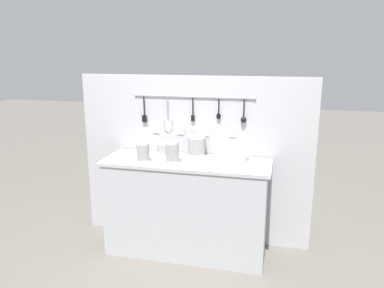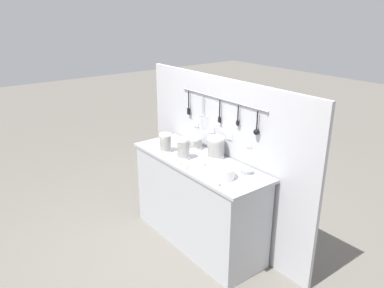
{
  "view_description": "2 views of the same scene",
  "coord_description": "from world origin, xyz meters",
  "px_view_note": "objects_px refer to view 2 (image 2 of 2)",
  "views": [
    {
      "loc": [
        0.84,
        -3.3,
        1.95
      ],
      "look_at": [
        0.06,
        -0.01,
        1.11
      ],
      "focal_mm": 35.0,
      "sensor_mm": 36.0,
      "label": 1
    },
    {
      "loc": [
        2.68,
        -2.13,
        2.38
      ],
      "look_at": [
        -0.07,
        -0.02,
        1.09
      ],
      "focal_mm": 35.0,
      "sensor_mm": 36.0,
      "label": 2
    }
  ],
  "objects_px": {
    "bowl_stack_tall_left": "(216,147)",
    "bowl_stack_wide_centre": "(165,143)",
    "cup_front_right": "(180,164)",
    "bowl_stack_nested_right": "(195,143)",
    "cup_front_left": "(180,151)",
    "cup_beside_plates": "(217,184)",
    "cup_mid_row": "(211,163)",
    "cup_back_left": "(185,167)",
    "cup_centre": "(203,164)",
    "bowl_stack_back_corner": "(183,149)",
    "steel_mixing_bowl": "(247,171)",
    "cup_by_caddy": "(164,137)",
    "plate_stack": "(222,173)"
  },
  "relations": [
    {
      "from": "cup_beside_plates",
      "to": "cup_front_left",
      "type": "height_order",
      "value": "same"
    },
    {
      "from": "bowl_stack_tall_left",
      "to": "cup_front_right",
      "type": "height_order",
      "value": "bowl_stack_tall_left"
    },
    {
      "from": "bowl_stack_nested_right",
      "to": "cup_back_left",
      "type": "xyz_separation_m",
      "value": [
        0.36,
        -0.4,
        -0.05
      ]
    },
    {
      "from": "bowl_stack_back_corner",
      "to": "cup_back_left",
      "type": "distance_m",
      "value": 0.26
    },
    {
      "from": "plate_stack",
      "to": "cup_front_left",
      "type": "bearing_deg",
      "value": 175.08
    },
    {
      "from": "cup_mid_row",
      "to": "cup_back_left",
      "type": "distance_m",
      "value": 0.26
    },
    {
      "from": "cup_by_caddy",
      "to": "steel_mixing_bowl",
      "type": "bearing_deg",
      "value": 3.8
    },
    {
      "from": "cup_mid_row",
      "to": "bowl_stack_tall_left",
      "type": "bearing_deg",
      "value": 124.55
    },
    {
      "from": "steel_mixing_bowl",
      "to": "bowl_stack_tall_left",
      "type": "bearing_deg",
      "value": 178.43
    },
    {
      "from": "steel_mixing_bowl",
      "to": "cup_by_caddy",
      "type": "relative_size",
      "value": 2.41
    },
    {
      "from": "steel_mixing_bowl",
      "to": "bowl_stack_wide_centre",
      "type": "bearing_deg",
      "value": -161.82
    },
    {
      "from": "plate_stack",
      "to": "cup_mid_row",
      "type": "distance_m",
      "value": 0.31
    },
    {
      "from": "bowl_stack_nested_right",
      "to": "bowl_stack_tall_left",
      "type": "bearing_deg",
      "value": 1.76
    },
    {
      "from": "steel_mixing_bowl",
      "to": "cup_back_left",
      "type": "xyz_separation_m",
      "value": [
        -0.42,
        -0.39,
        0.0
      ]
    },
    {
      "from": "bowl_stack_back_corner",
      "to": "cup_front_left",
      "type": "height_order",
      "value": "bowl_stack_back_corner"
    },
    {
      "from": "cup_back_left",
      "to": "bowl_stack_wide_centre",
      "type": "bearing_deg",
      "value": 168.41
    },
    {
      "from": "bowl_stack_back_corner",
      "to": "cup_beside_plates",
      "type": "relative_size",
      "value": 4.38
    },
    {
      "from": "bowl_stack_wide_centre",
      "to": "cup_front_right",
      "type": "bearing_deg",
      "value": -14.05
    },
    {
      "from": "cup_by_caddy",
      "to": "bowl_stack_wide_centre",
      "type": "bearing_deg",
      "value": -31.77
    },
    {
      "from": "bowl_stack_wide_centre",
      "to": "cup_centre",
      "type": "bearing_deg",
      "value": 8.06
    },
    {
      "from": "bowl_stack_back_corner",
      "to": "cup_mid_row",
      "type": "distance_m",
      "value": 0.32
    },
    {
      "from": "cup_beside_plates",
      "to": "cup_back_left",
      "type": "relative_size",
      "value": 1.0
    },
    {
      "from": "plate_stack",
      "to": "cup_back_left",
      "type": "height_order",
      "value": "plate_stack"
    },
    {
      "from": "cup_centre",
      "to": "cup_by_caddy",
      "type": "bearing_deg",
      "value": 171.0
    },
    {
      "from": "cup_beside_plates",
      "to": "bowl_stack_wide_centre",
      "type": "bearing_deg",
      "value": 174.36
    },
    {
      "from": "bowl_stack_back_corner",
      "to": "steel_mixing_bowl",
      "type": "distance_m",
      "value": 0.69
    },
    {
      "from": "cup_centre",
      "to": "cup_beside_plates",
      "type": "xyz_separation_m",
      "value": [
        0.4,
        -0.17,
        0.0
      ]
    },
    {
      "from": "cup_mid_row",
      "to": "cup_back_left",
      "type": "bearing_deg",
      "value": -106.71
    },
    {
      "from": "cup_centre",
      "to": "bowl_stack_wide_centre",
      "type": "bearing_deg",
      "value": -171.94
    },
    {
      "from": "plate_stack",
      "to": "steel_mixing_bowl",
      "type": "relative_size",
      "value": 1.9
    },
    {
      "from": "steel_mixing_bowl",
      "to": "cup_centre",
      "type": "bearing_deg",
      "value": -149.31
    },
    {
      "from": "bowl_stack_nested_right",
      "to": "cup_front_left",
      "type": "bearing_deg",
      "value": -91.55
    },
    {
      "from": "plate_stack",
      "to": "cup_mid_row",
      "type": "bearing_deg",
      "value": 159.03
    },
    {
      "from": "bowl_stack_tall_left",
      "to": "cup_by_caddy",
      "type": "relative_size",
      "value": 4.36
    },
    {
      "from": "cup_by_caddy",
      "to": "cup_front_right",
      "type": "bearing_deg",
      "value": -22.9
    },
    {
      "from": "steel_mixing_bowl",
      "to": "cup_centre",
      "type": "distance_m",
      "value": 0.43
    },
    {
      "from": "cup_front_right",
      "to": "cup_front_left",
      "type": "distance_m",
      "value": 0.34
    },
    {
      "from": "steel_mixing_bowl",
      "to": "cup_mid_row",
      "type": "relative_size",
      "value": 2.41
    },
    {
      "from": "bowl_stack_tall_left",
      "to": "cup_front_right",
      "type": "relative_size",
      "value": 4.36
    },
    {
      "from": "bowl_stack_tall_left",
      "to": "bowl_stack_wide_centre",
      "type": "bearing_deg",
      "value": -145.3
    },
    {
      "from": "bowl_stack_back_corner",
      "to": "cup_front_right",
      "type": "height_order",
      "value": "bowl_stack_back_corner"
    },
    {
      "from": "bowl_stack_tall_left",
      "to": "cup_beside_plates",
      "type": "bearing_deg",
      "value": -39.56
    },
    {
      "from": "cup_mid_row",
      "to": "cup_by_caddy",
      "type": "xyz_separation_m",
      "value": [
        -0.9,
        0.06,
        0.0
      ]
    },
    {
      "from": "bowl_stack_wide_centre",
      "to": "cup_centre",
      "type": "relative_size",
      "value": 3.98
    },
    {
      "from": "plate_stack",
      "to": "cup_beside_plates",
      "type": "xyz_separation_m",
      "value": [
        0.09,
        -0.13,
        -0.03
      ]
    },
    {
      "from": "cup_centre",
      "to": "steel_mixing_bowl",
      "type": "bearing_deg",
      "value": 30.69
    },
    {
      "from": "cup_mid_row",
      "to": "cup_back_left",
      "type": "relative_size",
      "value": 1.0
    },
    {
      "from": "cup_centre",
      "to": "cup_front_left",
      "type": "distance_m",
      "value": 0.41
    },
    {
      "from": "cup_front_left",
      "to": "cup_by_caddy",
      "type": "distance_m",
      "value": 0.47
    },
    {
      "from": "cup_back_left",
      "to": "cup_by_caddy",
      "type": "height_order",
      "value": "same"
    }
  ]
}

